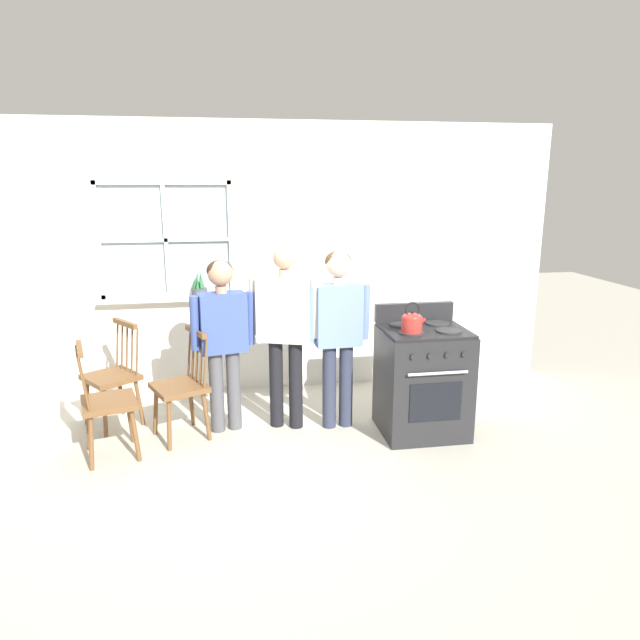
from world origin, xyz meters
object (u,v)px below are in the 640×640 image
person_teen_center (285,321)px  person_adult_right (338,321)px  stove (422,379)px  potted_plant (199,289)px  kettle (412,322)px  person_elderly_left (223,329)px  chair_by_window (182,387)px  chair_near_wall (113,377)px  chair_center_cluster (106,403)px

person_teen_center → person_adult_right: bearing=10.9°
person_teen_center → person_adult_right: 0.45m
stove → potted_plant: 2.34m
kettle → person_teen_center: bearing=156.5°
person_adult_right → person_elderly_left: bearing=171.8°
person_elderly_left → potted_plant: bearing=90.6°
chair_by_window → person_elderly_left: bearing=80.0°
stove → chair_near_wall: bearing=167.5°
chair_near_wall → chair_center_cluster: 0.63m
person_teen_center → person_adult_right: (0.45, -0.07, -0.00)m
chair_center_cluster → person_adult_right: bearing=-97.0°
person_teen_center → stove: size_ratio=1.47×
chair_near_wall → potted_plant: 1.19m
person_elderly_left → person_adult_right: 0.98m
person_teen_center → kettle: bearing=-3.6°
chair_by_window → chair_near_wall: bearing=-144.7°
chair_by_window → chair_center_cluster: same height
chair_center_cluster → kettle: size_ratio=3.76×
chair_center_cluster → person_elderly_left: person_elderly_left is taller
chair_by_window → kettle: bearing=55.2°
chair_near_wall → person_teen_center: person_teen_center is taller
kettle → potted_plant: size_ratio=0.88×
chair_by_window → chair_center_cluster: (-0.56, -0.27, 0.00)m
chair_center_cluster → kettle: kettle is taller
chair_center_cluster → person_teen_center: (1.44, 0.34, 0.52)m
chair_by_window → kettle: (1.87, -0.35, 0.58)m
person_adult_right → potted_plant: 1.57m
chair_by_window → person_teen_center: 1.03m
person_teen_center → person_adult_right: person_teen_center is taller
chair_near_wall → potted_plant: (0.75, 0.66, 0.64)m
person_teen_center → stove: (1.14, -0.30, -0.49)m
person_elderly_left → kettle: (1.51, -0.44, 0.11)m
stove → chair_by_window: bearing=173.7°
chair_near_wall → kettle: kettle is taller
chair_near_wall → kettle: 2.65m
chair_by_window → stove: (2.03, -0.22, 0.03)m
chair_by_window → chair_center_cluster: size_ratio=1.00×
stove → kettle: 0.59m
chair_near_wall → person_teen_center: size_ratio=0.58×
chair_center_cluster → person_teen_center: 1.57m
chair_near_wall → person_elderly_left: 1.11m
person_adult_right → person_teen_center: bearing=168.0°
chair_center_cluster → kettle: (2.43, -0.09, 0.58)m
chair_by_window → potted_plant: (0.14, 1.02, 0.64)m
chair_by_window → person_teen_center: size_ratio=0.58×
chair_by_window → kettle: 1.99m
chair_near_wall → person_adult_right: person_adult_right is taller
chair_near_wall → stove: 2.71m
kettle → potted_plant: bearing=141.6°
chair_near_wall → stove: size_ratio=0.86×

